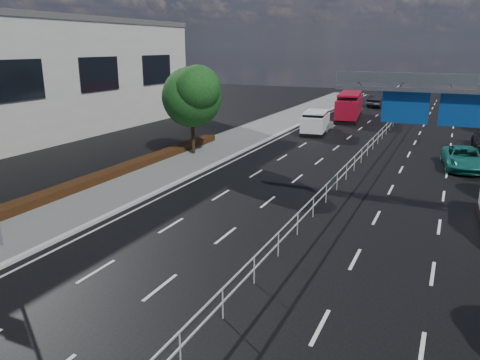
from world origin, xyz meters
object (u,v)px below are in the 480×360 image
at_px(near_car_dark, 377,100).
at_px(parked_car_teal, 464,158).
at_px(white_minivan, 315,123).
at_px(red_bus, 349,105).
at_px(near_car_silver, 322,124).

relative_size(near_car_dark, parked_car_teal, 0.98).
height_order(white_minivan, near_car_dark, white_minivan).
distance_m(red_bus, near_car_dark, 12.50).
xyz_separation_m(white_minivan, near_car_dark, (1.93, 23.19, -0.19)).
relative_size(white_minivan, parked_car_teal, 0.97).
bearing_deg(red_bus, near_car_silver, -101.21).
relative_size(red_bus, near_car_silver, 2.50).
bearing_deg(white_minivan, parked_car_teal, -41.12).
height_order(white_minivan, near_car_silver, white_minivan).
bearing_deg(red_bus, white_minivan, -101.66).
bearing_deg(white_minivan, red_bus, 78.64).
xyz_separation_m(near_car_silver, parked_car_teal, (12.48, -10.36, 0.04)).
height_order(near_car_dark, parked_car_teal, near_car_dark).
relative_size(red_bus, near_car_dark, 1.97).
height_order(near_car_silver, near_car_dark, near_car_dark).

